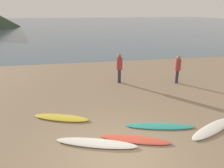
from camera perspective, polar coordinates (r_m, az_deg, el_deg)
The scene contains 9 objects.
ground_plane at distance 15.84m, azimuth -6.45°, elevation 3.33°, with size 120.00×120.00×0.20m, color #8C7559.
ocean_water at distance 67.72m, azimuth -10.50°, elevation 15.13°, with size 140.00×100.00×0.01m, color #475B6B.
surfboard_0 at distance 9.01m, azimuth -13.03°, elevation -8.55°, with size 2.26×0.56×0.09m, color yellow.
surfboard_1 at distance 7.30m, azimuth -4.11°, elevation -15.12°, with size 2.66×0.52×0.09m, color silver.
surfboard_2 at distance 7.51m, azimuth 6.06°, elevation -14.17°, with size 2.34×0.48×0.07m, color #D84C38.
surfboard_3 at distance 8.41m, azimuth 12.34°, elevation -10.66°, with size 2.53×0.51×0.06m, color teal.
surfboard_4 at distance 8.89m, azimuth 24.94°, elevation -10.39°, with size 2.55×0.53×0.07m, color silver.
person_0 at distance 12.70m, azimuth 1.95°, elevation 4.78°, with size 0.35×0.35×1.73m.
person_1 at distance 13.18m, azimuth 16.79°, elevation 4.25°, with size 0.33×0.33×1.64m.
Camera 1 is at (-1.19, -5.22, 4.12)m, focal length 35.04 mm.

